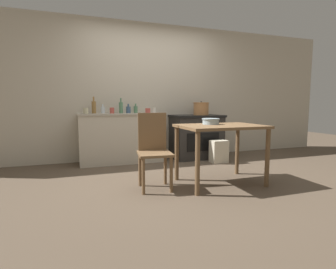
{
  "coord_description": "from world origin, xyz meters",
  "views": [
    {
      "loc": [
        -1.32,
        -3.34,
        1.04
      ],
      "look_at": [
        0.0,
        0.46,
        0.57
      ],
      "focal_mm": 28.0,
      "sensor_mm": 36.0,
      "label": 1
    }
  ],
  "objects": [
    {
      "name": "ground_plane",
      "position": [
        0.0,
        0.0,
        0.0
      ],
      "size": [
        14.0,
        14.0,
        0.0
      ],
      "primitive_type": "plane",
      "color": "brown"
    },
    {
      "name": "cup_mid_right",
      "position": [
        -0.75,
        1.24,
        0.93
      ],
      "size": [
        0.08,
        0.08,
        0.1
      ],
      "primitive_type": "cylinder",
      "color": "#B74C42",
      "rests_on": "counter_cabinet"
    },
    {
      "name": "cup_center_right",
      "position": [
        -0.13,
        1.16,
        0.92
      ],
      "size": [
        0.09,
        0.09,
        0.09
      ],
      "primitive_type": "cylinder",
      "color": "#B74C42",
      "rests_on": "counter_cabinet"
    },
    {
      "name": "cup_right",
      "position": [
        -1.18,
        1.27,
        0.93
      ],
      "size": [
        0.08,
        0.08,
        0.1
      ],
      "primitive_type": "cylinder",
      "color": "beige",
      "rests_on": "counter_cabinet"
    },
    {
      "name": "chair",
      "position": [
        -0.44,
        -0.26,
        0.49
      ],
      "size": [
        0.44,
        0.44,
        0.93
      ],
      "rotation": [
        0.0,
        0.0,
        -0.11
      ],
      "color": "brown",
      "rests_on": "ground_plane"
    },
    {
      "name": "stock_pot",
      "position": [
        0.94,
        1.22,
        0.95
      ],
      "size": [
        0.3,
        0.3,
        0.26
      ],
      "color": "#B77A47",
      "rests_on": "stove"
    },
    {
      "name": "bottle_center",
      "position": [
        -0.58,
        1.33,
        0.98
      ],
      "size": [
        0.07,
        0.07,
        0.27
      ],
      "color": "#517F5B",
      "rests_on": "counter_cabinet"
    },
    {
      "name": "work_table",
      "position": [
        0.43,
        -0.38,
        0.66
      ],
      "size": [
        1.06,
        0.75,
        0.77
      ],
      "color": "brown",
      "rests_on": "ground_plane"
    },
    {
      "name": "bottle_left",
      "position": [
        -1.04,
        1.38,
        0.99
      ],
      "size": [
        0.07,
        0.07,
        0.29
      ],
      "color": "olive",
      "rests_on": "counter_cabinet"
    },
    {
      "name": "bottle_far_left",
      "position": [
        -0.3,
        1.43,
        0.94
      ],
      "size": [
        0.07,
        0.07,
        0.17
      ],
      "color": "#517F5B",
      "rests_on": "counter_cabinet"
    },
    {
      "name": "wall_back",
      "position": [
        0.0,
        1.58,
        1.27
      ],
      "size": [
        8.0,
        0.07,
        2.55
      ],
      "color": "beige",
      "rests_on": "ground_plane"
    },
    {
      "name": "bottle_mid_left",
      "position": [
        -0.89,
        1.35,
        0.94
      ],
      "size": [
        0.08,
        0.08,
        0.16
      ],
      "color": "silver",
      "rests_on": "counter_cabinet"
    },
    {
      "name": "stove",
      "position": [
        0.85,
        1.24,
        0.42
      ],
      "size": [
        0.96,
        0.65,
        0.83
      ],
      "color": "#2D2B28",
      "rests_on": "ground_plane"
    },
    {
      "name": "bottle_center_left",
      "position": [
        -0.45,
        1.33,
        0.94
      ],
      "size": [
        0.08,
        0.08,
        0.16
      ],
      "color": "#3D5675",
      "rests_on": "counter_cabinet"
    },
    {
      "name": "mixing_bowl_large",
      "position": [
        0.36,
        -0.24,
        0.82
      ],
      "size": [
        0.24,
        0.24,
        0.08
      ],
      "color": "#93A8B2",
      "rests_on": "work_table"
    },
    {
      "name": "counter_cabinet",
      "position": [
        -0.59,
        1.3,
        0.44
      ],
      "size": [
        1.47,
        0.52,
        0.88
      ],
      "color": "beige",
      "rests_on": "ground_plane"
    },
    {
      "name": "flour_sack",
      "position": [
        1.04,
        0.71,
        0.2
      ],
      "size": [
        0.29,
        0.21,
        0.4
      ],
      "primitive_type": "cube",
      "color": "beige",
      "rests_on": "ground_plane"
    },
    {
      "name": "cup_far_right",
      "position": [
        -0.0,
        1.25,
        0.93
      ],
      "size": [
        0.07,
        0.07,
        0.1
      ],
      "primitive_type": "cylinder",
      "color": "silver",
      "rests_on": "counter_cabinet"
    }
  ]
}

